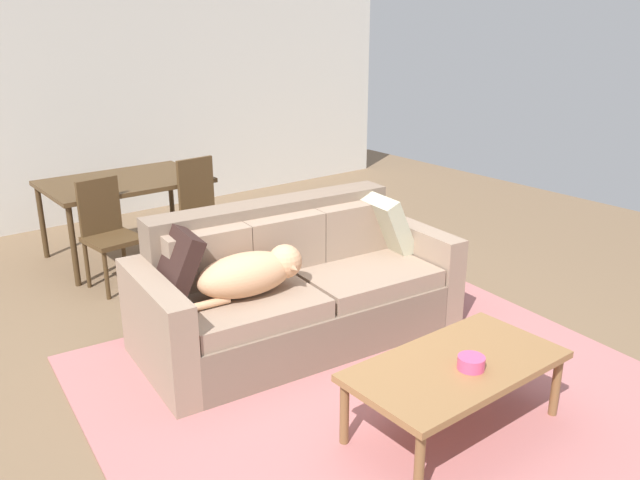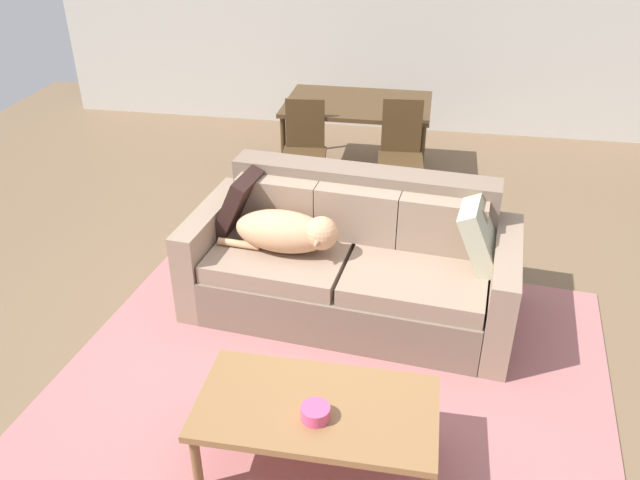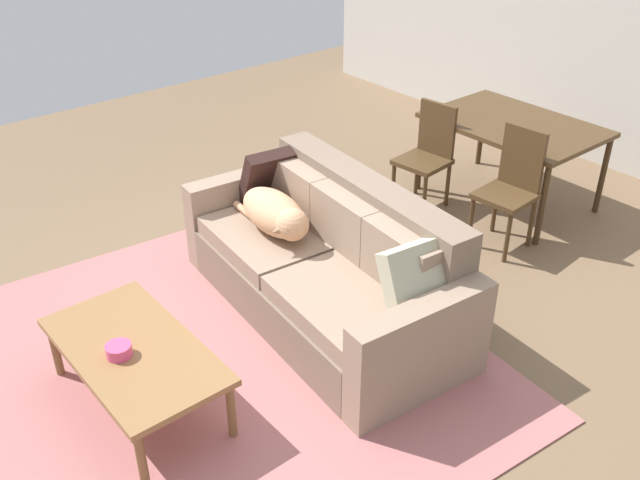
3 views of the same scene
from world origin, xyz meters
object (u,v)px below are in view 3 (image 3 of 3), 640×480
object	(u,v)px
throw_pillow_by_right_arm	(420,281)
bowl_on_coffee_table	(119,350)
dog_on_left_cushion	(276,214)
couch	(329,267)
dining_table	(514,129)
coffee_table	(134,354)
throw_pillow_by_left_arm	(272,175)
dining_chair_near_right	(512,184)
dining_chair_near_left	(428,152)

from	to	relation	value
throw_pillow_by_right_arm	bowl_on_coffee_table	size ratio (longest dim) A/B	3.08
dog_on_left_cushion	throw_pillow_by_right_arm	bearing A→B (deg)	10.17
bowl_on_coffee_table	throw_pillow_by_right_arm	bearing A→B (deg)	61.86
couch	dog_on_left_cushion	xyz separation A→B (m)	(-0.42, -0.13, 0.27)
couch	dining_table	bearing A→B (deg)	102.15
coffee_table	dining_table	size ratio (longest dim) A/B	0.86
couch	bowl_on_coffee_table	size ratio (longest dim) A/B	15.84
dining_table	couch	bearing A→B (deg)	-83.54
throw_pillow_by_left_arm	dining_chair_near_right	size ratio (longest dim) A/B	0.48
bowl_on_coffee_table	dining_table	size ratio (longest dim) A/B	0.10
throw_pillow_by_right_arm	dining_chair_near_right	distance (m)	1.83
dining_table	dining_chair_near_left	xyz separation A→B (m)	(-0.42, -0.61, -0.18)
throw_pillow_by_left_arm	couch	bearing A→B (deg)	-9.54
bowl_on_coffee_table	dining_chair_near_right	xyz separation A→B (m)	(0.19, 3.23, 0.07)
coffee_table	dining_chair_near_right	size ratio (longest dim) A/B	1.25
throw_pillow_by_left_arm	bowl_on_coffee_table	distance (m)	1.90
dog_on_left_cushion	couch	bearing A→B (deg)	22.36
dog_on_left_cushion	coffee_table	xyz separation A→B (m)	(0.44, -1.33, -0.25)
throw_pillow_by_right_arm	dining_chair_near_left	xyz separation A→B (m)	(-1.52, 1.72, -0.18)
couch	dog_on_left_cushion	world-z (taller)	couch
coffee_table	dining_chair_near_right	world-z (taller)	dining_chair_near_right
bowl_on_coffee_table	dining_table	bearing A→B (deg)	94.27
dining_chair_near_right	bowl_on_coffee_table	bearing A→B (deg)	-97.78
dog_on_left_cushion	dining_table	xyz separation A→B (m)	(0.16, 2.43, 0.05)
bowl_on_coffee_table	dining_table	world-z (taller)	dining_table
throw_pillow_by_left_arm	bowl_on_coffee_table	world-z (taller)	throw_pillow_by_left_arm
throw_pillow_by_left_arm	bowl_on_coffee_table	xyz separation A→B (m)	(0.85, -1.68, -0.24)
coffee_table	bowl_on_coffee_table	distance (m)	0.12
dog_on_left_cushion	dining_chair_near_right	world-z (taller)	dining_chair_near_right
dog_on_left_cushion	throw_pillow_by_right_arm	size ratio (longest dim) A/B	1.88
dog_on_left_cushion	throw_pillow_by_left_arm	distance (m)	0.49
throw_pillow_by_left_arm	coffee_table	size ratio (longest dim) A/B	0.39
throw_pillow_by_left_arm	dining_chair_near_left	bearing A→B (deg)	84.48
dog_on_left_cushion	throw_pillow_by_left_arm	xyz separation A→B (m)	(-0.41, 0.26, 0.07)
coffee_table	throw_pillow_by_right_arm	bearing A→B (deg)	60.13
dining_chair_near_left	dining_chair_near_right	world-z (taller)	dining_chair_near_right
dog_on_left_cushion	coffee_table	world-z (taller)	dog_on_left_cushion
bowl_on_coffee_table	dining_chair_near_left	world-z (taller)	dining_chair_near_left
throw_pillow_by_left_arm	dining_chair_near_right	world-z (taller)	dining_chair_near_right
dining_table	dining_chair_near_right	bearing A→B (deg)	-52.52
couch	bowl_on_coffee_table	distance (m)	1.55
coffee_table	dining_chair_near_left	distance (m)	3.23
couch	bowl_on_coffee_table	world-z (taller)	couch
dog_on_left_cushion	coffee_table	distance (m)	1.42
bowl_on_coffee_table	throw_pillow_by_left_arm	bearing A→B (deg)	116.88
dining_chair_near_right	dog_on_left_cushion	bearing A→B (deg)	-113.69
coffee_table	dog_on_left_cushion	bearing A→B (deg)	108.11
throw_pillow_by_right_arm	dining_chair_near_left	world-z (taller)	same
bowl_on_coffee_table	couch	bearing A→B (deg)	90.98
throw_pillow_by_right_arm	dining_table	xyz separation A→B (m)	(-1.10, 2.33, -0.00)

